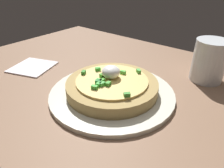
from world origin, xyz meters
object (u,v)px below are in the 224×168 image
(plate, at_px, (112,93))
(cup_near, at_px, (209,62))
(napkin, at_px, (33,67))
(pizza, at_px, (112,85))

(plate, relative_size, cup_near, 2.68)
(napkin, bearing_deg, cup_near, 30.23)
(pizza, height_order, napkin, pizza)
(napkin, bearing_deg, pizza, 6.38)
(cup_near, bearing_deg, napkin, -149.77)
(plate, relative_size, pizza, 1.38)
(plate, bearing_deg, napkin, -173.65)
(cup_near, height_order, napkin, cup_near)
(plate, distance_m, pizza, 0.02)
(pizza, distance_m, napkin, 0.29)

